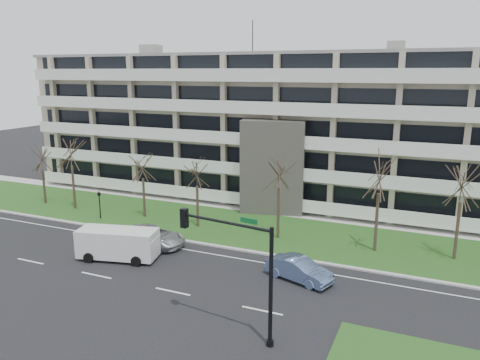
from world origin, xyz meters
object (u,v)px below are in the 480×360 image
at_px(blue_sedan, 299,269).
at_px(traffic_signal, 239,260).
at_px(white_van, 119,241).
at_px(pedestrian_signal, 99,201).
at_px(silver_pickup, 152,236).

height_order(blue_sedan, traffic_signal, traffic_signal).
xyz_separation_m(white_van, pedestrian_signal, (-7.56, 7.00, 0.37)).
distance_m(blue_sedan, traffic_signal, 8.46).
height_order(blue_sedan, pedestrian_signal, pedestrian_signal).
xyz_separation_m(white_van, traffic_signal, (12.14, -5.88, 2.87)).
distance_m(blue_sedan, pedestrian_signal, 21.35).
xyz_separation_m(blue_sedan, traffic_signal, (-0.97, -7.66, 3.46)).
bearing_deg(traffic_signal, pedestrian_signal, 154.65).
relative_size(blue_sedan, white_van, 0.75).
relative_size(silver_pickup, traffic_signal, 0.85).
height_order(silver_pickup, pedestrian_signal, pedestrian_signal).
bearing_deg(pedestrian_signal, silver_pickup, -37.62).
xyz_separation_m(silver_pickup, blue_sedan, (12.43, -1.50, -0.01)).
distance_m(traffic_signal, pedestrian_signal, 23.68).
bearing_deg(white_van, silver_pickup, 64.80).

